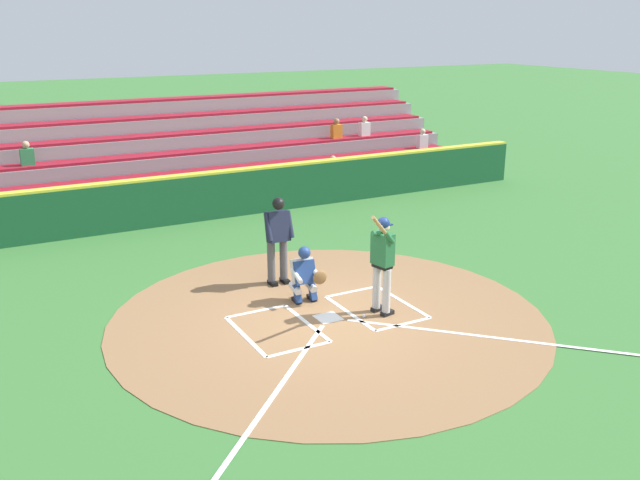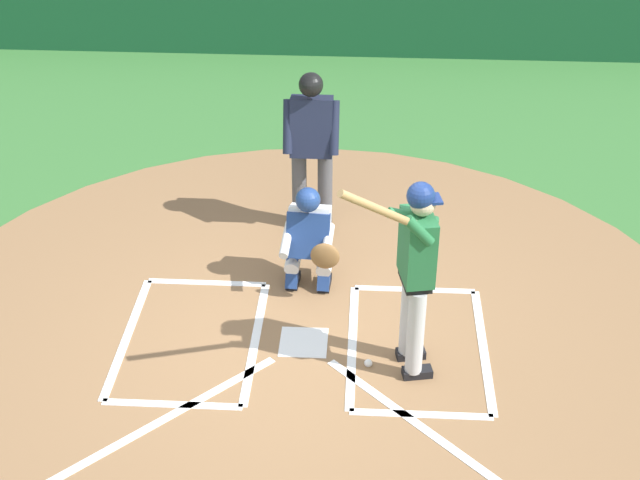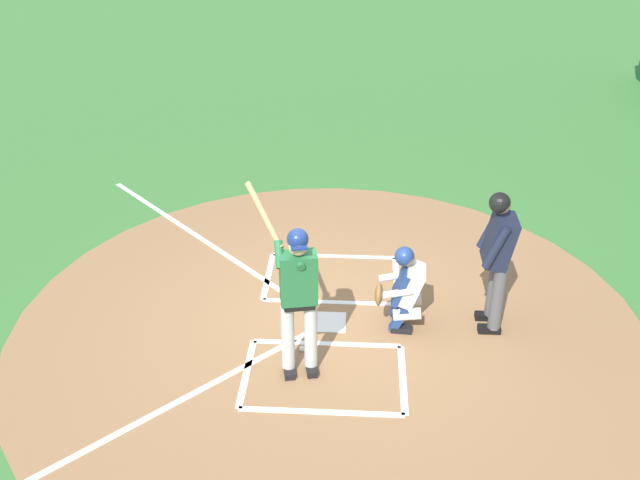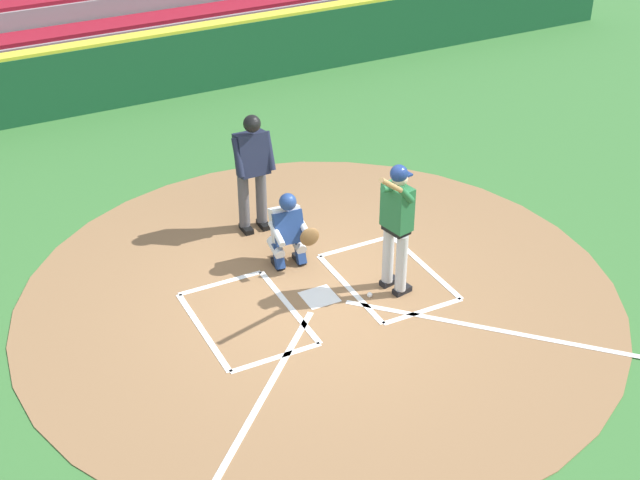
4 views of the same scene
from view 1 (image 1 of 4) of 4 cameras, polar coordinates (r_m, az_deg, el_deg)
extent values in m
plane|color=#387033|center=(12.83, 0.67, -6.45)|extent=(120.00, 120.00, 0.00)
cylinder|color=olive|center=(12.83, 0.67, -6.43)|extent=(8.00, 8.00, 0.01)
cube|color=white|center=(12.82, 0.67, -6.39)|extent=(0.44, 0.44, 0.01)
cube|color=white|center=(14.03, 2.64, -4.25)|extent=(1.20, 0.08, 0.01)
cube|color=white|center=(12.65, 6.87, -6.88)|extent=(1.20, 0.08, 0.01)
cube|color=white|center=(13.03, 2.41, -6.01)|extent=(0.08, 1.80, 0.01)
cube|color=white|center=(13.64, 6.77, -5.01)|extent=(0.08, 1.80, 0.01)
cube|color=white|center=(13.14, -5.27, -5.85)|extent=(1.20, 0.08, 0.01)
cube|color=white|center=(11.66, -1.71, -8.96)|extent=(1.20, 0.08, 0.01)
cube|color=white|center=(12.63, -1.12, -6.79)|extent=(0.08, 1.80, 0.01)
cube|color=white|center=(12.18, -6.19, -7.85)|extent=(0.08, 1.80, 0.01)
cube|color=white|center=(10.31, -3.97, -12.80)|extent=(3.73, 3.73, 0.01)
cube|color=white|center=(12.42, 14.10, -7.78)|extent=(3.73, 3.73, 0.01)
cylinder|color=#BCBCBC|center=(12.96, 4.67, -3.86)|extent=(0.15, 0.15, 0.84)
cube|color=black|center=(13.16, 4.75, -5.66)|extent=(0.28, 0.17, 0.09)
cylinder|color=#BCBCBC|center=(12.79, 5.48, -4.18)|extent=(0.15, 0.15, 0.84)
cube|color=black|center=(12.99, 5.55, -6.00)|extent=(0.28, 0.17, 0.09)
cube|color=black|center=(12.71, 5.13, -2.05)|extent=(0.28, 0.38, 0.10)
cube|color=#236638|center=(12.61, 5.17, -0.72)|extent=(0.31, 0.44, 0.60)
sphere|color=beige|center=(12.51, 5.29, 1.08)|extent=(0.21, 0.21, 0.21)
sphere|color=navy|center=(12.47, 5.23, 1.37)|extent=(0.23, 0.23, 0.23)
cube|color=navy|center=(12.56, 5.58, 1.31)|extent=(0.14, 0.19, 0.02)
cylinder|color=#236638|center=(12.51, 4.99, 0.47)|extent=(0.44, 0.17, 0.21)
cylinder|color=#236638|center=(12.36, 5.67, 0.25)|extent=(0.28, 0.14, 0.29)
cylinder|color=#AD7F4C|center=(11.94, 4.93, 1.16)|extent=(0.62, 0.48, 0.53)
cylinder|color=#AD7F4C|center=(12.32, 5.47, 0.49)|extent=(0.10, 0.11, 0.08)
cube|color=black|center=(13.62, -0.68, -4.78)|extent=(0.14, 0.27, 0.09)
cube|color=navy|center=(13.53, -0.61, -4.23)|extent=(0.14, 0.25, 0.37)
cylinder|color=silver|center=(13.58, -0.78, -3.78)|extent=(0.17, 0.37, 0.21)
cube|color=black|center=(13.50, -1.92, -4.99)|extent=(0.14, 0.27, 0.09)
cube|color=navy|center=(13.41, -1.86, -4.44)|extent=(0.14, 0.25, 0.37)
cylinder|color=silver|center=(13.47, -2.03, -3.98)|extent=(0.17, 0.37, 0.21)
cube|color=silver|center=(13.41, -1.43, -2.51)|extent=(0.42, 0.38, 0.52)
cube|color=navy|center=(13.32, -1.25, -2.66)|extent=(0.43, 0.25, 0.46)
sphere|color=#9E7051|center=(13.23, -1.33, -1.10)|extent=(0.21, 0.21, 0.21)
sphere|color=navy|center=(13.20, -1.29, -1.04)|extent=(0.24, 0.24, 0.24)
cylinder|color=silver|center=(13.35, -0.35, -2.70)|extent=(0.12, 0.45, 0.20)
cylinder|color=silver|center=(13.20, -1.94, -2.95)|extent=(0.12, 0.45, 0.20)
ellipsoid|color=brown|center=(13.19, 0.00, -3.10)|extent=(0.29, 0.12, 0.28)
cylinder|color=#4C4C51|center=(14.39, -3.02, -1.59)|extent=(0.16, 0.16, 0.86)
cube|color=black|center=(14.50, -2.90, -3.38)|extent=(0.13, 0.28, 0.09)
cylinder|color=#4C4C51|center=(14.28, -4.03, -1.76)|extent=(0.16, 0.16, 0.86)
cube|color=black|center=(14.39, -3.91, -3.56)|extent=(0.13, 0.28, 0.09)
cube|color=#191E33|center=(14.07, -3.51, 1.13)|extent=(0.44, 0.36, 0.66)
sphere|color=#9E7051|center=(13.91, -3.47, 2.94)|extent=(0.22, 0.22, 0.22)
sphere|color=black|center=(13.89, -3.44, 3.01)|extent=(0.25, 0.25, 0.25)
cylinder|color=#191E33|center=(14.09, -2.49, 1.30)|extent=(0.10, 0.29, 0.56)
cylinder|color=#191E33|center=(13.90, -4.27, 1.03)|extent=(0.10, 0.29, 0.56)
sphere|color=white|center=(12.87, 3.66, -6.24)|extent=(0.07, 0.07, 0.07)
cube|color=#19512D|center=(19.19, -10.30, 3.40)|extent=(22.00, 0.36, 1.25)
cube|color=yellow|center=(19.04, -10.40, 5.31)|extent=(22.00, 0.32, 0.06)
cube|color=gray|center=(20.24, -11.16, 2.91)|extent=(20.00, 0.85, 0.45)
cube|color=maroon|center=(20.17, -11.21, 3.63)|extent=(19.60, 0.72, 0.08)
cube|color=gray|center=(20.97, -11.91, 4.01)|extent=(20.00, 0.85, 0.90)
cube|color=maroon|center=(20.87, -11.99, 5.31)|extent=(19.60, 0.72, 0.08)
cube|color=gray|center=(21.72, -12.61, 5.03)|extent=(20.00, 0.85, 1.35)
cube|color=maroon|center=(21.58, -12.73, 6.88)|extent=(19.60, 0.72, 0.08)
cube|color=gray|center=(22.48, -13.26, 5.98)|extent=(20.00, 0.85, 1.80)
cube|color=maroon|center=(22.32, -13.43, 8.35)|extent=(19.60, 0.72, 0.08)
cube|color=gray|center=(23.25, -13.87, 6.88)|extent=(20.00, 0.85, 2.25)
cube|color=maroon|center=(23.07, -14.08, 9.72)|extent=(19.60, 0.72, 0.08)
cube|color=gray|center=(24.02, -14.44, 7.71)|extent=(20.00, 0.85, 2.70)
cube|color=maroon|center=(23.84, -14.70, 11.00)|extent=(19.60, 0.72, 0.08)
cube|color=white|center=(24.78, 8.40, 8.03)|extent=(0.36, 0.22, 0.46)
sphere|color=beige|center=(24.73, 8.43, 8.81)|extent=(0.20, 0.20, 0.20)
cube|color=white|center=(24.36, 3.67, 9.09)|extent=(0.36, 0.22, 0.46)
sphere|color=beige|center=(24.31, 3.69, 9.88)|extent=(0.20, 0.20, 0.20)
cube|color=orange|center=(23.79, 1.36, 8.92)|extent=(0.36, 0.22, 0.46)
sphere|color=#9E7051|center=(23.74, 1.37, 9.73)|extent=(0.20, 0.20, 0.20)
cube|color=#284C9E|center=(21.96, 1.07, 5.81)|extent=(0.36, 0.22, 0.46)
sphere|color=tan|center=(21.90, 1.07, 6.68)|extent=(0.20, 0.20, 0.20)
cube|color=#2D844C|center=(20.80, -22.91, 6.30)|extent=(0.36, 0.22, 0.46)
sphere|color=tan|center=(20.75, -23.02, 7.22)|extent=(0.20, 0.20, 0.20)
camera|label=2|loc=(7.24, 32.63, 15.64)|focal=51.18mm
camera|label=3|loc=(16.94, 24.07, 16.91)|focal=40.67mm
camera|label=4|loc=(2.54, 21.98, 64.41)|focal=52.00mm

